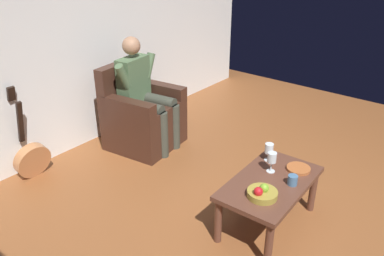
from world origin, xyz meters
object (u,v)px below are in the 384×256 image
at_px(wine_glass_far, 269,149).
at_px(candle_jar, 293,180).
at_px(coffee_table, 270,188).
at_px(wine_glass_near, 272,159).
at_px(fruit_bowl, 262,193).
at_px(person_seated, 144,90).
at_px(guitar, 32,157).
at_px(armchair, 142,117).
at_px(decorative_dish, 298,169).

bearing_deg(wine_glass_far, candle_jar, 57.19).
relative_size(coffee_table, wine_glass_far, 5.85).
bearing_deg(wine_glass_near, fruit_bowl, 18.48).
height_order(person_seated, guitar, person_seated).
height_order(armchair, fruit_bowl, armchair).
distance_m(armchair, guitar, 1.25).
bearing_deg(guitar, fruit_bowl, 104.30).
xyz_separation_m(armchair, wine_glass_near, (0.24, 1.77, 0.22)).
xyz_separation_m(armchair, fruit_bowl, (0.60, 1.89, 0.13)).
distance_m(coffee_table, wine_glass_near, 0.24).
xyz_separation_m(armchair, person_seated, (-0.01, 0.05, 0.33)).
xyz_separation_m(person_seated, fruit_bowl, (0.61, 1.84, -0.20)).
height_order(coffee_table, wine_glass_near, wine_glass_near).
bearing_deg(wine_glass_far, decorative_dish, 93.78).
xyz_separation_m(fruit_bowl, candle_jar, (-0.29, 0.11, 0.01)).
bearing_deg(person_seated, wine_glass_near, 74.03).
xyz_separation_m(coffee_table, guitar, (0.81, -2.22, -0.15)).
bearing_deg(decorative_dish, armchair, -92.22).
xyz_separation_m(wine_glass_far, candle_jar, (0.21, 0.33, -0.07)).
bearing_deg(wine_glass_far, fruit_bowl, 23.98).
height_order(armchair, decorative_dish, armchair).
xyz_separation_m(guitar, fruit_bowl, (-0.58, 2.27, 0.26)).
relative_size(armchair, candle_jar, 11.60).
distance_m(wine_glass_near, decorative_dish, 0.26).
distance_m(wine_glass_far, fruit_bowl, 0.56).
distance_m(fruit_bowl, candle_jar, 0.31).
xyz_separation_m(wine_glass_near, fruit_bowl, (0.36, 0.12, -0.09)).
xyz_separation_m(wine_glass_near, candle_jar, (0.06, 0.22, -0.08)).
xyz_separation_m(coffee_table, wine_glass_far, (-0.28, -0.18, 0.18)).
height_order(guitar, wine_glass_far, guitar).
bearing_deg(candle_jar, wine_glass_far, -122.81).
relative_size(decorative_dish, candle_jar, 2.42).
height_order(wine_glass_far, decorative_dish, wine_glass_far).
bearing_deg(wine_glass_far, wine_glass_near, 35.36).
distance_m(fruit_bowl, decorative_dish, 0.53).
height_order(coffee_table, fruit_bowl, fruit_bowl).
bearing_deg(candle_jar, guitar, -69.84).
bearing_deg(fruit_bowl, guitar, -75.70).
xyz_separation_m(guitar, wine_glass_far, (-1.08, 2.04, 0.33)).
bearing_deg(wine_glass_near, guitar, -66.48).
xyz_separation_m(wine_glass_far, fruit_bowl, (0.51, 0.23, -0.07)).
distance_m(person_seated, decorative_dish, 1.90).
height_order(armchair, wine_glass_far, armchair).
bearing_deg(guitar, armchair, 162.03).
distance_m(wine_glass_near, fruit_bowl, 0.39).
bearing_deg(guitar, person_seated, 160.04).
relative_size(person_seated, fruit_bowl, 5.45).
relative_size(armchair, decorative_dish, 4.80).
bearing_deg(decorative_dish, wine_glass_near, -45.38).
relative_size(guitar, wine_glass_far, 5.79).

